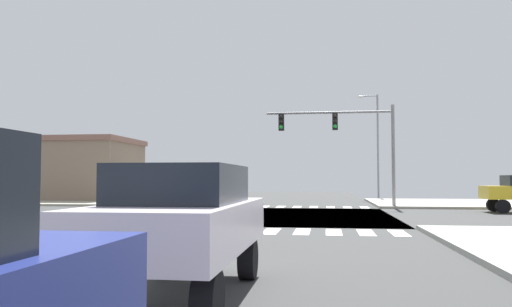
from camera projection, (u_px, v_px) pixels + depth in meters
ground at (240, 215)px, 23.95m from camera, size 90.00×90.00×0.05m
sidewalk_corner_ne at (462, 203)px, 34.04m from camera, size 12.00×12.00×0.14m
sidewalk_corner_nw at (94, 201)px, 37.62m from camera, size 12.00×12.00×0.14m
crosswalk_near at (196, 230)px, 16.77m from camera, size 13.50×2.00×0.01m
crosswalk_far at (256, 207)px, 31.21m from camera, size 13.50×2.00×0.01m
traffic_signal_mast at (341, 131)px, 30.40m from camera, size 7.60×0.55×6.08m
street_lamp at (375, 137)px, 43.63m from camera, size 1.78×0.32×8.95m
bank_building at (42, 170)px, 40.56m from camera, size 16.20×7.52×4.87m
sedan_nearside_1 at (182, 219)px, 7.26m from camera, size 1.80×4.30×1.88m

